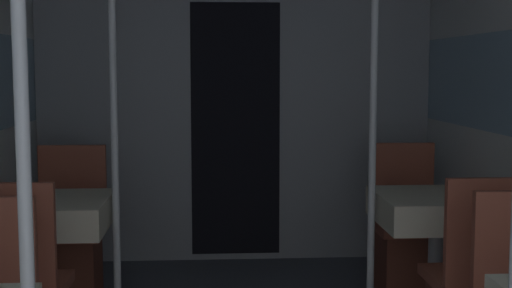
% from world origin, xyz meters
% --- Properties ---
extents(bulkhead_far, '(2.83, 0.09, 2.27)m').
position_xyz_m(bulkhead_far, '(0.00, 3.95, 1.13)').
color(bulkhead_far, gray).
rests_on(bulkhead_far, ground_plane).
extents(support_pole_left_0, '(0.04, 0.04, 2.27)m').
position_xyz_m(support_pole_left_0, '(-0.68, 0.69, 1.14)').
color(support_pole_left_0, silver).
rests_on(support_pole_left_0, ground_plane).
extents(dining_table_left_1, '(0.64, 0.64, 0.72)m').
position_xyz_m(dining_table_left_1, '(-1.04, 2.49, 0.61)').
color(dining_table_left_1, '#4C4C51').
rests_on(dining_table_left_1, ground_plane).
extents(chair_left_far_1, '(0.41, 0.41, 0.92)m').
position_xyz_m(chair_left_far_1, '(-1.04, 3.07, 0.28)').
color(chair_left_far_1, brown).
rests_on(chair_left_far_1, ground_plane).
extents(support_pole_left_1, '(0.04, 0.04, 2.27)m').
position_xyz_m(support_pole_left_1, '(-0.68, 2.49, 1.14)').
color(support_pole_left_1, silver).
rests_on(support_pole_left_1, ground_plane).
extents(dining_table_right_1, '(0.64, 0.64, 0.72)m').
position_xyz_m(dining_table_right_1, '(1.04, 2.49, 0.61)').
color(dining_table_right_1, '#4C4C51').
rests_on(dining_table_right_1, ground_plane).
extents(chair_right_far_1, '(0.41, 0.41, 0.92)m').
position_xyz_m(chair_right_far_1, '(1.04, 3.07, 0.28)').
color(chair_right_far_1, brown).
rests_on(chair_right_far_1, ground_plane).
extents(support_pole_right_1, '(0.04, 0.04, 2.27)m').
position_xyz_m(support_pole_right_1, '(0.68, 2.49, 1.14)').
color(support_pole_right_1, silver).
rests_on(support_pole_right_1, ground_plane).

